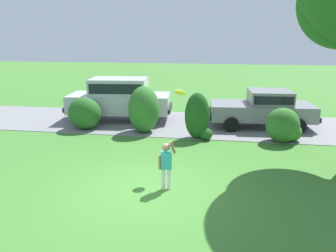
{
  "coord_description": "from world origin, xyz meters",
  "views": [
    {
      "loc": [
        1.84,
        -7.43,
        3.72
      ],
      "look_at": [
        0.28,
        2.1,
        1.1
      ],
      "focal_mm": 35.38,
      "sensor_mm": 36.0,
      "label": 1
    }
  ],
  "objects": [
    {
      "name": "shrub_near_tree",
      "position": [
        -3.67,
        5.08,
        0.66
      ],
      "size": [
        1.37,
        1.1,
        1.33
      ],
      "color": "#286023",
      "rests_on": "ground"
    },
    {
      "name": "ground_plane",
      "position": [
        0.0,
        0.0,
        0.0
      ],
      "size": [
        80.0,
        80.0,
        0.0
      ],
      "primitive_type": "plane",
      "color": "#3D752D"
    },
    {
      "name": "parked_suv",
      "position": [
        -2.71,
        6.78,
        1.08
      ],
      "size": [
        4.85,
        2.42,
        1.92
      ],
      "color": "silver",
      "rests_on": "ground"
    },
    {
      "name": "driveway_strip",
      "position": [
        0.0,
        6.58,
        0.01
      ],
      "size": [
        28.0,
        4.4,
        0.02
      ],
      "primitive_type": "cube",
      "color": "slate",
      "rests_on": "ground"
    },
    {
      "name": "parked_sedan",
      "position": [
        3.61,
        6.66,
        0.85
      ],
      "size": [
        4.52,
        2.33,
        1.56
      ],
      "color": "gray",
      "rests_on": "ground"
    },
    {
      "name": "child_thrower",
      "position": [
        0.57,
        0.11,
        0.72
      ],
      "size": [
        0.42,
        0.33,
        1.29
      ],
      "color": "white",
      "rests_on": "ground"
    },
    {
      "name": "shrub_centre",
      "position": [
        1.01,
        4.52,
        0.82
      ],
      "size": [
        1.06,
        0.8,
        1.75
      ],
      "color": "#1E511C",
      "rests_on": "ground"
    },
    {
      "name": "shrub_centre_right",
      "position": [
        4.13,
        4.59,
        0.58
      ],
      "size": [
        1.33,
        1.1,
        1.27
      ],
      "color": "#33702B",
      "rests_on": "ground"
    },
    {
      "name": "frisbee",
      "position": [
        0.74,
        1.28,
        2.27
      ],
      "size": [
        0.31,
        0.24,
        0.23
      ],
      "color": "yellow"
    },
    {
      "name": "shrub_centre_left",
      "position": [
        -1.16,
        5.03,
        0.93
      ],
      "size": [
        1.23,
        1.36,
        1.86
      ],
      "color": "#33702B",
      "rests_on": "ground"
    }
  ]
}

